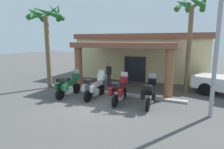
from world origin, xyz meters
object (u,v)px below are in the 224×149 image
at_px(palm_tree_near_portico, 191,20).
at_px(pedestrian, 109,73).
at_px(motorcycle_green, 68,85).
at_px(motorcycle_silver, 95,87).
at_px(motel_building, 143,55).
at_px(palm_tree_roadside, 46,23).
at_px(motorcycle_black, 150,93).
at_px(motorcycle_maroon, 120,90).

bearing_deg(palm_tree_near_portico, pedestrian, -172.30).
bearing_deg(motorcycle_green, motorcycle_silver, -75.82).
bearing_deg(motorcycle_green, palm_tree_near_portico, -55.45).
xyz_separation_m(motel_building, motorcycle_silver, (-0.60, -8.38, -1.35)).
xyz_separation_m(motel_building, palm_tree_roadside, (-4.93, -7.45, 2.57)).
bearing_deg(motorcycle_black, motorcycle_silver, 84.14).
xyz_separation_m(motorcycle_maroon, palm_tree_near_portico, (3.22, 3.97, 4.02)).
relative_size(pedestrian, palm_tree_near_portico, 0.28).
distance_m(motorcycle_black, palm_tree_roadside, 8.65).
height_order(motorcycle_black, pedestrian, pedestrian).
relative_size(motorcycle_silver, pedestrian, 1.26).
height_order(motorcycle_green, motorcycle_silver, same).
bearing_deg(palm_tree_roadside, palm_tree_near_portico, 17.50).
relative_size(motel_building, pedestrian, 6.82).
height_order(palm_tree_roadside, palm_tree_near_portico, palm_tree_near_portico).
height_order(motel_building, motorcycle_maroon, motel_building).
bearing_deg(palm_tree_near_portico, motorcycle_maroon, -129.02).
xyz_separation_m(motorcycle_maroon, motorcycle_black, (1.66, 0.14, 0.00)).
bearing_deg(motorcycle_black, palm_tree_roadside, 77.22).
distance_m(palm_tree_roadside, palm_tree_near_portico, 9.66).
bearing_deg(motorcycle_silver, palm_tree_roadside, 79.44).
distance_m(motorcycle_silver, palm_tree_near_portico, 7.40).
xyz_separation_m(motorcycle_silver, pedestrian, (-0.54, 3.10, 0.32)).
height_order(motorcycle_maroon, motorcycle_black, same).
relative_size(motorcycle_green, motorcycle_black, 1.00).
relative_size(motorcycle_black, palm_tree_roadside, 0.37).
bearing_deg(motorcycle_maroon, palm_tree_near_portico, -42.06).
xyz_separation_m(motorcycle_black, palm_tree_near_portico, (1.56, 3.84, 4.02)).
distance_m(motorcycle_black, palm_tree_near_portico, 5.77).
xyz_separation_m(motorcycle_maroon, palm_tree_roadside, (-5.99, 1.07, 3.93)).
bearing_deg(palm_tree_roadside, motorcycle_maroon, -10.14).
bearing_deg(palm_tree_roadside, motorcycle_black, -6.95).
height_order(motorcycle_black, palm_tree_near_portico, palm_tree_near_portico).
relative_size(motorcycle_black, palm_tree_near_portico, 0.35).
relative_size(motel_building, motorcycle_maroon, 5.40).
bearing_deg(palm_tree_roadside, motorcycle_green, -25.86).
bearing_deg(motorcycle_maroon, motorcycle_green, 90.77).
xyz_separation_m(motel_building, motorcycle_black, (2.72, -8.38, -1.35)).
relative_size(motorcycle_green, motorcycle_silver, 1.00).
relative_size(motel_building, motorcycle_green, 5.41).
distance_m(motorcycle_silver, motorcycle_maroon, 1.67).
bearing_deg(motorcycle_silver, motel_building, -2.53).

